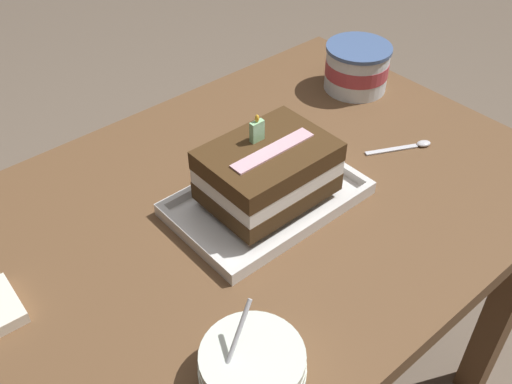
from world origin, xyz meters
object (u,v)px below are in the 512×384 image
foil_tray (267,201)px  ice_cream_tub (357,67)px  birthday_cake (268,171)px  bowl_stack (252,367)px  serving_spoon_near_tray (411,146)px

foil_tray → ice_cream_tub: (0.40, 0.16, 0.04)m
foil_tray → birthday_cake: size_ratio=1.56×
bowl_stack → serving_spoon_near_tray: size_ratio=1.09×
ice_cream_tub → foil_tray: bearing=-158.2°
ice_cream_tub → serving_spoon_near_tray: size_ratio=1.12×
birthday_cake → serving_spoon_near_tray: birthday_cake is taller
ice_cream_tub → bowl_stack: bearing=-148.1°
bowl_stack → ice_cream_tub: size_ratio=0.98×
ice_cream_tub → serving_spoon_near_tray: bearing=-111.2°
foil_tray → bowl_stack: (-0.24, -0.24, 0.02)m
ice_cream_tub → birthday_cake: bearing=-158.2°
birthday_cake → serving_spoon_near_tray: (0.32, -0.06, -0.07)m
ice_cream_tub → serving_spoon_near_tray: ice_cream_tub is taller
bowl_stack → ice_cream_tub: 0.75m
bowl_stack → foil_tray: bearing=45.0°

